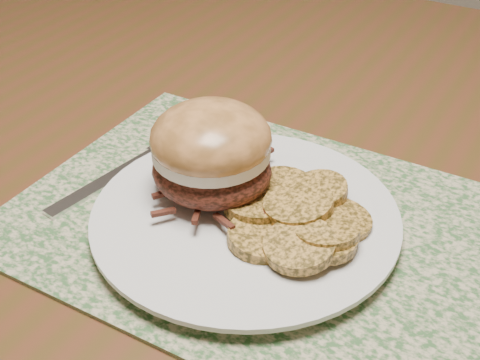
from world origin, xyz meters
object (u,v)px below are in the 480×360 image
Objects in this scene: dining_table at (322,181)px; pork_sandwich at (211,152)px; dinner_plate at (245,220)px; fork at (126,170)px.

pork_sandwich reaches higher than dining_table.
pork_sandwich reaches higher than dinner_plate.
dinner_plate is at bearing 2.82° from fork.
dining_table is 0.25m from pork_sandwich.
dinner_plate is 0.15m from fork.
pork_sandwich reaches higher than fork.
dining_table is 10.40× the size of pork_sandwich.
dining_table is at bearing 64.81° from fork.
dining_table is 5.77× the size of dinner_plate.
dining_table is 7.75× the size of fork.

